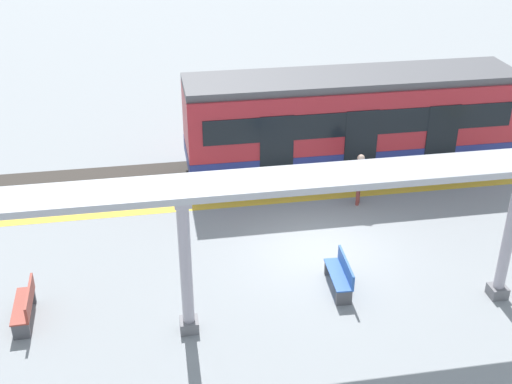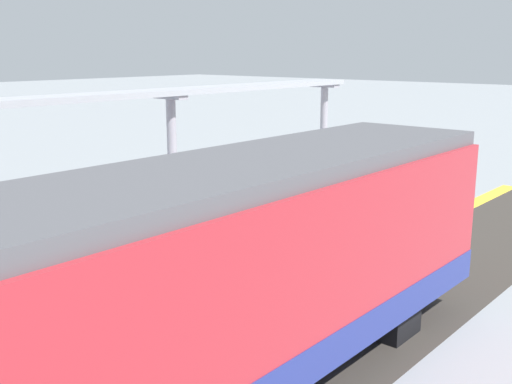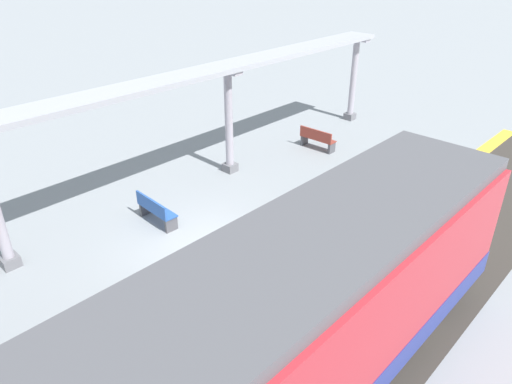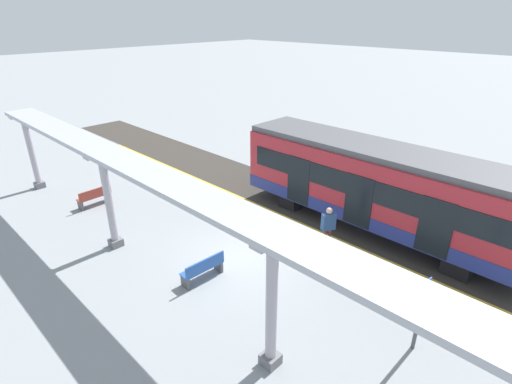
{
  "view_description": "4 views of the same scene",
  "coord_description": "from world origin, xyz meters",
  "px_view_note": "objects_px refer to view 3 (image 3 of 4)",
  "views": [
    {
      "loc": [
        15.45,
        -4.47,
        10.29
      ],
      "look_at": [
        -1.09,
        -1.61,
        1.43
      ],
      "focal_mm": 46.44,
      "sensor_mm": 36.0,
      "label": 1
    },
    {
      "loc": [
        -10.5,
        8.03,
        4.94
      ],
      "look_at": [
        -2.07,
        -1.85,
        1.96
      ],
      "focal_mm": 43.21,
      "sensor_mm": 36.0,
      "label": 2
    },
    {
      "loc": [
        -8.53,
        6.83,
        7.48
      ],
      "look_at": [
        -1.63,
        -0.47,
        2.13
      ],
      "focal_mm": 33.23,
      "sensor_mm": 36.0,
      "label": 3
    },
    {
      "loc": [
        8.35,
        8.73,
        8.06
      ],
      "look_at": [
        -2.01,
        -1.33,
        1.45
      ],
      "focal_mm": 27.59,
      "sensor_mm": 36.0,
      "label": 4
    }
  ],
  "objects_px": {
    "canopy_pillar_nearest": "(353,80)",
    "bench_far_end": "(317,139)",
    "passenger_waiting_near_edge": "(204,288)",
    "bench_near_end": "(155,210)",
    "canopy_pillar_second": "(229,122)",
    "train_near_carriage": "(287,334)"
  },
  "relations": [
    {
      "from": "canopy_pillar_nearest",
      "to": "bench_near_end",
      "type": "xyz_separation_m",
      "value": [
        -1.0,
        11.83,
        -1.45
      ]
    },
    {
      "from": "canopy_pillar_nearest",
      "to": "canopy_pillar_second",
      "type": "distance_m",
      "value": 7.82
    },
    {
      "from": "canopy_pillar_second",
      "to": "bench_far_end",
      "type": "relative_size",
      "value": 2.47
    },
    {
      "from": "canopy_pillar_nearest",
      "to": "bench_far_end",
      "type": "bearing_deg",
      "value": 104.72
    },
    {
      "from": "passenger_waiting_near_edge",
      "to": "bench_near_end",
      "type": "bearing_deg",
      "value": -23.0
    },
    {
      "from": "train_near_carriage",
      "to": "canopy_pillar_second",
      "type": "xyz_separation_m",
      "value": [
        7.9,
        -6.26,
        0.06
      ]
    },
    {
      "from": "bench_far_end",
      "to": "train_near_carriage",
      "type": "bearing_deg",
      "value": 124.19
    },
    {
      "from": "passenger_waiting_near_edge",
      "to": "train_near_carriage",
      "type": "bearing_deg",
      "value": 171.09
    },
    {
      "from": "train_near_carriage",
      "to": "bench_near_end",
      "type": "distance_m",
      "value": 7.39
    },
    {
      "from": "canopy_pillar_nearest",
      "to": "passenger_waiting_near_edge",
      "type": "bearing_deg",
      "value": 111.33
    },
    {
      "from": "canopy_pillar_second",
      "to": "passenger_waiting_near_edge",
      "type": "relative_size",
      "value": 2.14
    },
    {
      "from": "passenger_waiting_near_edge",
      "to": "canopy_pillar_nearest",
      "type": "bearing_deg",
      "value": -68.67
    },
    {
      "from": "canopy_pillar_second",
      "to": "bench_near_end",
      "type": "bearing_deg",
      "value": 104.0
    },
    {
      "from": "canopy_pillar_nearest",
      "to": "bench_far_end",
      "type": "height_order",
      "value": "canopy_pillar_nearest"
    },
    {
      "from": "canopy_pillar_nearest",
      "to": "canopy_pillar_second",
      "type": "bearing_deg",
      "value": 90.0
    },
    {
      "from": "canopy_pillar_nearest",
      "to": "canopy_pillar_second",
      "type": "xyz_separation_m",
      "value": [
        0.0,
        7.82,
        0.0
      ]
    },
    {
      "from": "bench_near_end",
      "to": "passenger_waiting_near_edge",
      "type": "relative_size",
      "value": 0.87
    },
    {
      "from": "canopy_pillar_second",
      "to": "canopy_pillar_nearest",
      "type": "bearing_deg",
      "value": -90.0
    },
    {
      "from": "canopy_pillar_nearest",
      "to": "bench_far_end",
      "type": "xyz_separation_m",
      "value": [
        -1.05,
        3.98,
        -1.45
      ]
    },
    {
      "from": "canopy_pillar_nearest",
      "to": "passenger_waiting_near_edge",
      "type": "distance_m",
      "value": 14.7
    },
    {
      "from": "train_near_carriage",
      "to": "canopy_pillar_second",
      "type": "bearing_deg",
      "value": -38.37
    },
    {
      "from": "bench_near_end",
      "to": "passenger_waiting_near_edge",
      "type": "bearing_deg",
      "value": 157.0
    }
  ]
}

